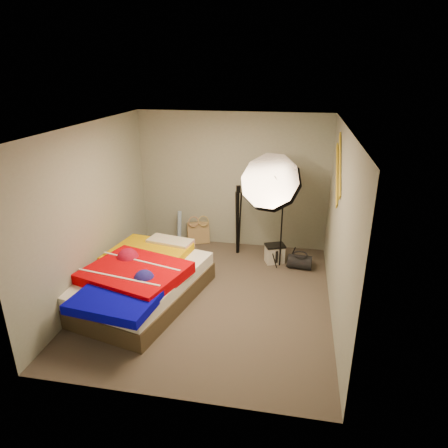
% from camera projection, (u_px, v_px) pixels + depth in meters
% --- Properties ---
extents(floor, '(4.00, 4.00, 0.00)m').
position_uv_depth(floor, '(210.00, 297.00, 5.98)').
color(floor, '#51463C').
rests_on(floor, ground).
extents(ceiling, '(4.00, 4.00, 0.00)m').
position_uv_depth(ceiling, '(208.00, 127.00, 5.06)').
color(ceiling, silver).
rests_on(ceiling, wall_back).
extents(wall_back, '(3.50, 0.00, 3.50)m').
position_uv_depth(wall_back, '(233.00, 181.00, 7.35)').
color(wall_back, gray).
rests_on(wall_back, floor).
extents(wall_front, '(3.50, 0.00, 3.50)m').
position_uv_depth(wall_front, '(162.00, 294.00, 3.69)').
color(wall_front, gray).
rests_on(wall_front, floor).
extents(wall_left, '(0.00, 4.00, 4.00)m').
position_uv_depth(wall_left, '(92.00, 211.00, 5.82)').
color(wall_left, gray).
rests_on(wall_left, floor).
extents(wall_right, '(0.00, 4.00, 4.00)m').
position_uv_depth(wall_right, '(339.00, 228.00, 5.22)').
color(wall_right, gray).
rests_on(wall_right, floor).
extents(tote_bag, '(0.46, 0.33, 0.43)m').
position_uv_depth(tote_bag, '(198.00, 233.00, 7.75)').
color(tote_bag, tan).
rests_on(tote_bag, floor).
extents(wrapping_roll, '(0.08, 0.19, 0.66)m').
position_uv_depth(wrapping_roll, '(179.00, 228.00, 7.66)').
color(wrapping_roll, '#457BBA').
rests_on(wrapping_roll, floor).
extents(camera_case, '(0.37, 0.32, 0.31)m').
position_uv_depth(camera_case, '(275.00, 254.00, 6.99)').
color(camera_case, beige).
rests_on(camera_case, floor).
extents(duffel_bag, '(0.42, 0.28, 0.24)m').
position_uv_depth(duffel_bag, '(300.00, 262.00, 6.79)').
color(duffel_bag, black).
rests_on(duffel_bag, floor).
extents(wall_stripe_upper, '(0.02, 0.91, 0.78)m').
position_uv_depth(wall_stripe_upper, '(340.00, 165.00, 5.52)').
color(wall_stripe_upper, gold).
rests_on(wall_stripe_upper, wall_right).
extents(wall_stripe_lower, '(0.02, 0.91, 0.78)m').
position_uv_depth(wall_stripe_lower, '(337.00, 174.00, 5.82)').
color(wall_stripe_lower, gold).
rests_on(wall_stripe_lower, wall_right).
extents(bed, '(1.89, 2.45, 0.61)m').
position_uv_depth(bed, '(140.00, 281.00, 5.80)').
color(bed, '#4C3D2A').
rests_on(bed, floor).
extents(photo_umbrella, '(1.29, 1.02, 2.06)m').
position_uv_depth(photo_umbrella, '(272.00, 184.00, 6.35)').
color(photo_umbrella, black).
rests_on(photo_umbrella, floor).
extents(camera_tripod, '(0.09, 0.09, 1.29)m').
position_uv_depth(camera_tripod, '(238.00, 215.00, 7.14)').
color(camera_tripod, black).
rests_on(camera_tripod, floor).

